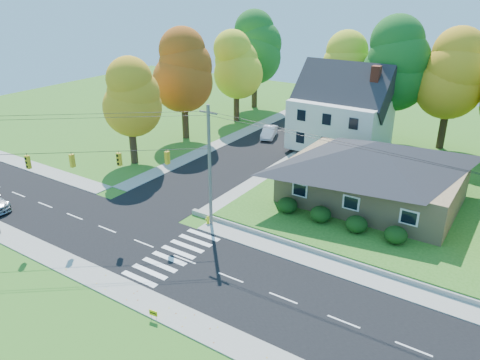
# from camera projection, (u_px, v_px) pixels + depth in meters

# --- Properties ---
(ground) EXTENTS (120.00, 120.00, 0.00)m
(ground) POSITION_uv_depth(u_px,v_px,m) (185.00, 260.00, 33.35)
(ground) COLOR #3D7923
(road_main) EXTENTS (90.00, 8.00, 0.02)m
(road_main) POSITION_uv_depth(u_px,v_px,m) (185.00, 260.00, 33.34)
(road_main) COLOR black
(road_main) RESTS_ON ground
(road_cross) EXTENTS (8.00, 44.00, 0.02)m
(road_cross) POSITION_uv_depth(u_px,v_px,m) (270.00, 143.00, 57.35)
(road_cross) COLOR black
(road_cross) RESTS_ON ground
(sidewalk_north) EXTENTS (90.00, 2.00, 0.08)m
(sidewalk_north) POSITION_uv_depth(u_px,v_px,m) (225.00, 230.00, 37.17)
(sidewalk_north) COLOR #9C9A90
(sidewalk_north) RESTS_ON ground
(sidewalk_south) EXTENTS (90.00, 2.00, 0.08)m
(sidewalk_south) POSITION_uv_depth(u_px,v_px,m) (134.00, 295.00, 29.50)
(sidewalk_south) COLOR #9C9A90
(sidewalk_south) RESTS_ON ground
(lawn) EXTENTS (30.00, 30.00, 0.50)m
(lawn) POSITION_uv_depth(u_px,v_px,m) (441.00, 195.00, 42.77)
(lawn) COLOR #3D7923
(lawn) RESTS_ON ground
(ranch_house) EXTENTS (14.60, 10.60, 5.40)m
(ranch_house) POSITION_uv_depth(u_px,v_px,m) (374.00, 171.00, 40.28)
(ranch_house) COLOR tan
(ranch_house) RESTS_ON lawn
(colonial_house) EXTENTS (10.40, 8.40, 9.60)m
(colonial_house) POSITION_uv_depth(u_px,v_px,m) (341.00, 112.00, 53.01)
(colonial_house) COLOR silver
(colonial_house) RESTS_ON lawn
(hedge_row) EXTENTS (10.70, 1.70, 1.27)m
(hedge_row) POSITION_uv_depth(u_px,v_px,m) (338.00, 219.00, 36.62)
(hedge_row) COLOR #163A10
(hedge_row) RESTS_ON lawn
(traffic_infrastructure) EXTENTS (38.10, 10.66, 10.00)m
(traffic_infrastructure) POSITION_uv_depth(u_px,v_px,m) (192.00, 187.00, 32.44)
(traffic_infrastructure) COLOR #666059
(traffic_infrastructure) RESTS_ON ground
(tree_lot_0) EXTENTS (6.72, 6.72, 12.51)m
(tree_lot_0) POSITION_uv_depth(u_px,v_px,m) (347.00, 70.00, 57.18)
(tree_lot_0) COLOR #3F2A19
(tree_lot_0) RESTS_ON lawn
(tree_lot_1) EXTENTS (7.84, 7.84, 14.60)m
(tree_lot_1) POSITION_uv_depth(u_px,v_px,m) (395.00, 64.00, 52.86)
(tree_lot_1) COLOR #3F2A19
(tree_lot_1) RESTS_ON lawn
(tree_lot_2) EXTENTS (7.28, 7.28, 13.56)m
(tree_lot_2) POSITION_uv_depth(u_px,v_px,m) (452.00, 74.00, 50.84)
(tree_lot_2) COLOR #3F2A19
(tree_lot_2) RESTS_ON lawn
(tree_west_0) EXTENTS (6.16, 6.16, 11.47)m
(tree_west_0) POSITION_uv_depth(u_px,v_px,m) (129.00, 98.00, 48.37)
(tree_west_0) COLOR #3F2A19
(tree_west_0) RESTS_ON ground
(tree_west_1) EXTENTS (7.28, 7.28, 13.56)m
(tree_west_1) POSITION_uv_depth(u_px,v_px,m) (183.00, 70.00, 56.03)
(tree_west_1) COLOR #3F2A19
(tree_west_1) RESTS_ON ground
(tree_west_2) EXTENTS (6.72, 6.72, 12.51)m
(tree_west_2) POSITION_uv_depth(u_px,v_px,m) (236.00, 65.00, 63.45)
(tree_west_2) COLOR #3F2A19
(tree_west_2) RESTS_ON ground
(tree_west_3) EXTENTS (7.84, 7.84, 14.60)m
(tree_west_3) POSITION_uv_depth(u_px,v_px,m) (255.00, 47.00, 70.09)
(tree_west_3) COLOR #3F2A19
(tree_west_3) RESTS_ON ground
(white_car) EXTENTS (2.86, 4.54, 1.41)m
(white_car) POSITION_uv_depth(u_px,v_px,m) (269.00, 132.00, 59.02)
(white_car) COLOR silver
(white_car) RESTS_ON road_cross
(fire_hydrant) EXTENTS (0.42, 0.33, 0.74)m
(fire_hydrant) POSITION_uv_depth(u_px,v_px,m) (208.00, 220.00, 38.12)
(fire_hydrant) COLOR yellow
(fire_hydrant) RESTS_ON ground
(yard_sign) EXTENTS (0.55, 0.11, 0.69)m
(yard_sign) POSITION_uv_depth(u_px,v_px,m) (153.00, 313.00, 27.23)
(yard_sign) COLOR black
(yard_sign) RESTS_ON ground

